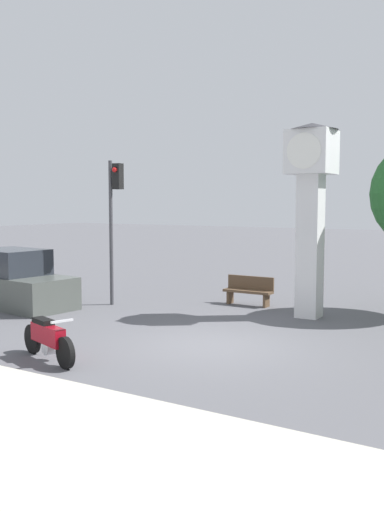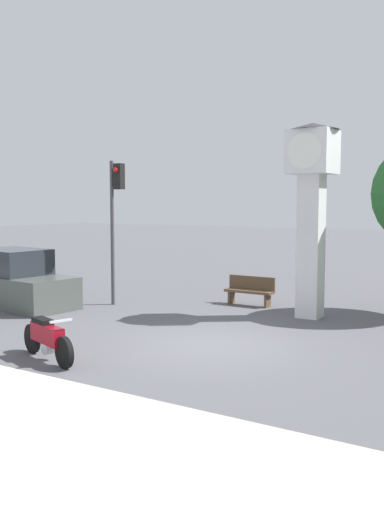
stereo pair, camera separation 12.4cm
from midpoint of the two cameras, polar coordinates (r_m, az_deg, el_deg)
The scene contains 6 objects.
ground_plane at distance 13.21m, azimuth 1.54°, elevation -8.91°, with size 120.00×120.00×0.00m, color #56565B.
motorcycle at distance 12.25m, azimuth -14.50°, elevation -8.01°, with size 2.08×0.83×0.95m.
clock_tower at distance 16.38m, azimuth 11.59°, elevation 6.48°, with size 1.45×1.45×5.46m.
traffic_light at distance 18.17m, azimuth -7.99°, elevation 4.89°, with size 0.50×0.35×4.58m.
bench at distance 18.29m, azimuth 5.52°, elevation -3.38°, with size 1.60×0.44×0.92m.
parked_car at distance 18.85m, azimuth -17.59°, elevation -2.55°, with size 4.37×2.23×1.80m.
Camera 1 is at (6.37, -11.12, 3.24)m, focal length 40.00 mm.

